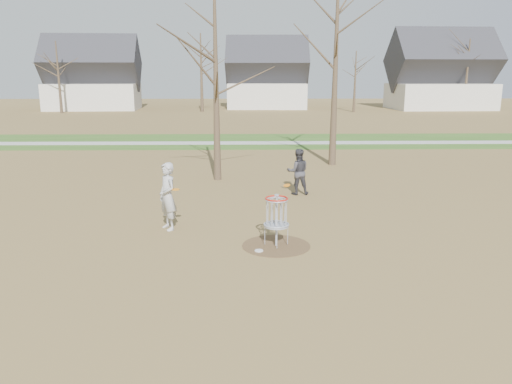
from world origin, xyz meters
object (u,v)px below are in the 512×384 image
at_px(player_standing, 168,196).
at_px(disc_grounded, 259,251).
at_px(player_throwing, 298,172).
at_px(disc_golf_basket, 276,212).

relative_size(player_standing, disc_grounded, 8.91).
bearing_deg(disc_grounded, player_standing, 143.19).
xyz_separation_m(player_throwing, disc_grounded, (-1.61, -6.18, -0.84)).
xyz_separation_m(disc_grounded, disc_golf_basket, (0.46, 0.42, 0.89)).
bearing_deg(player_throwing, disc_golf_basket, 76.58).
relative_size(player_throwing, disc_grounded, 7.81).
relative_size(player_throwing, disc_golf_basket, 1.27).
xyz_separation_m(player_standing, disc_golf_basket, (3.04, -1.51, -0.07)).
height_order(player_standing, player_throwing, player_standing).
bearing_deg(disc_golf_basket, player_standing, 153.59).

